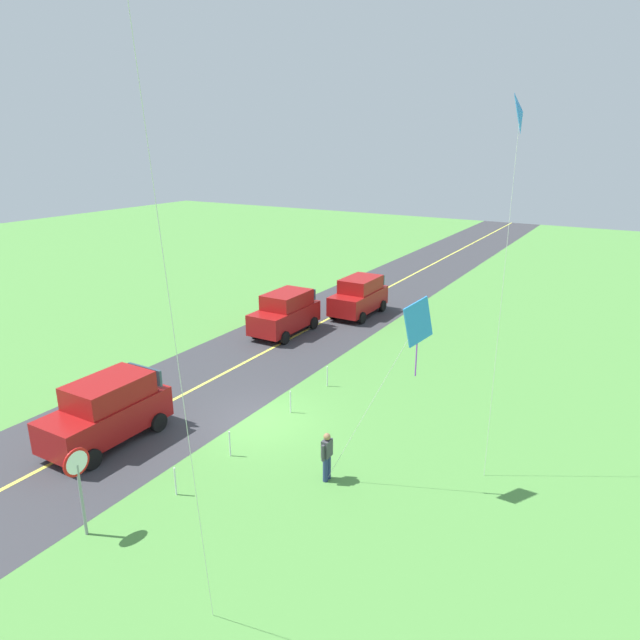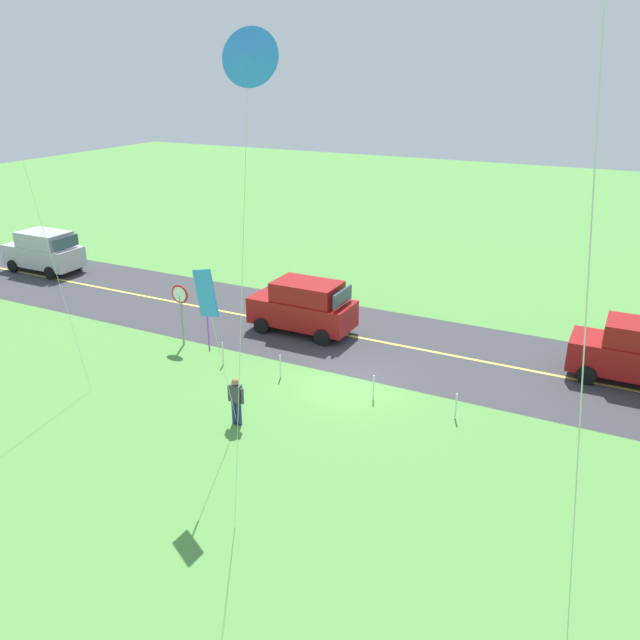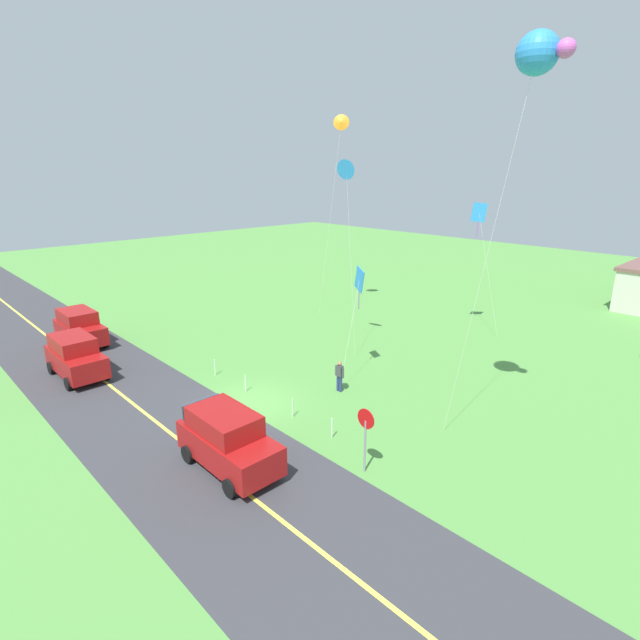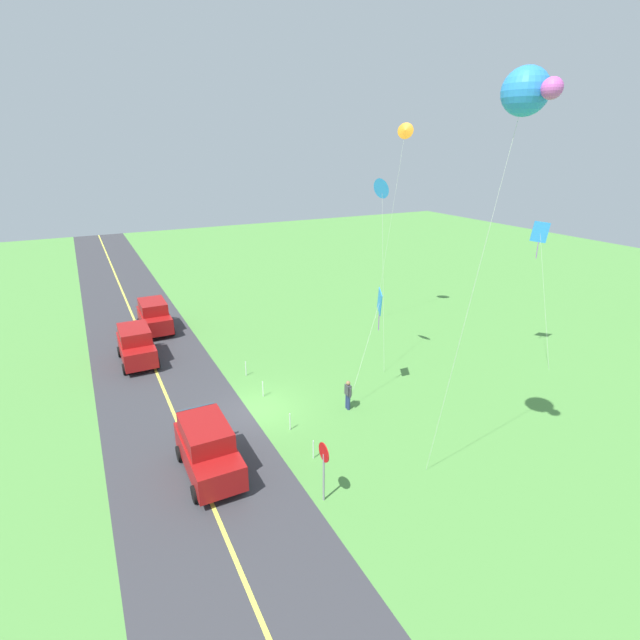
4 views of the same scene
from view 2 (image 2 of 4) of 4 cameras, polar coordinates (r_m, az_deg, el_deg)
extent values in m
cube|color=#549342|center=(23.11, 2.61, -5.75)|extent=(120.00, 120.00, 0.10)
cube|color=#38383D|center=(26.44, 6.21, -2.09)|extent=(120.00, 7.00, 0.00)
cube|color=#E5E04C|center=(26.44, 6.21, -2.08)|extent=(120.00, 0.16, 0.00)
cube|color=maroon|center=(27.21, -1.60, 0.74)|extent=(4.40, 1.90, 1.10)
cube|color=maroon|center=(26.77, -1.15, 2.56)|extent=(2.73, 1.75, 0.80)
cube|color=#334756|center=(27.27, -3.16, 2.89)|extent=(0.10, 1.62, 0.64)
cube|color=#334756|center=(26.09, 2.00, 2.04)|extent=(0.10, 1.62, 0.60)
cylinder|color=black|center=(27.32, -5.17, -0.49)|extent=(0.68, 0.22, 0.68)
cylinder|color=black|center=(28.83, -3.19, 0.77)|extent=(0.68, 0.22, 0.68)
cylinder|color=black|center=(26.01, 0.19, -1.56)|extent=(0.68, 0.22, 0.68)
cylinder|color=black|center=(27.60, 1.97, -0.18)|extent=(0.68, 0.22, 0.68)
cube|color=maroon|center=(25.43, 26.11, -3.10)|extent=(4.40, 1.90, 1.10)
cube|color=#334756|center=(25.08, 24.57, -0.80)|extent=(0.10, 1.62, 0.64)
cylinder|color=black|center=(24.78, 22.54, -4.53)|extent=(0.68, 0.22, 0.68)
cylinder|color=black|center=(26.52, 22.95, -2.89)|extent=(0.68, 0.22, 0.68)
cube|color=#B7B7BC|center=(38.65, -23.27, 5.29)|extent=(4.40, 1.90, 1.10)
cube|color=#B7B7BC|center=(38.23, -23.23, 6.61)|extent=(2.73, 1.75, 0.80)
cube|color=#334756|center=(39.06, -24.28, 6.74)|extent=(0.10, 1.62, 0.64)
cube|color=#334756|center=(37.03, -21.58, 6.41)|extent=(0.10, 1.62, 0.60)
cylinder|color=black|center=(39.31, -25.55, 4.34)|extent=(0.68, 0.22, 0.68)
cylinder|color=black|center=(40.44, -23.48, 5.10)|extent=(0.68, 0.22, 0.68)
cylinder|color=black|center=(37.14, -22.79, 3.86)|extent=(0.68, 0.22, 0.68)
cylinder|color=black|center=(38.33, -20.69, 4.67)|extent=(0.68, 0.22, 0.68)
cylinder|color=gray|center=(26.38, -12.13, -0.06)|extent=(0.08, 0.08, 2.10)
cylinder|color=red|center=(26.00, -12.32, 2.25)|extent=(0.76, 0.04, 0.76)
cylinder|color=white|center=(25.98, -12.35, 2.23)|extent=(0.62, 0.01, 0.62)
cylinder|color=navy|center=(20.54, -7.18, -8.19)|extent=(0.16, 0.16, 0.82)
cylinder|color=navy|center=(20.63, -7.60, -8.07)|extent=(0.16, 0.16, 0.82)
cube|color=#3F3F47|center=(20.25, -7.48, -6.43)|extent=(0.36, 0.22, 0.56)
cylinder|color=#3F3F47|center=(20.15, -6.91, -6.71)|extent=(0.10, 0.10, 0.52)
cylinder|color=#3F3F47|center=(20.40, -8.04, -6.40)|extent=(0.10, 0.10, 0.52)
sphere|color=#9E704C|center=(20.07, -7.54, -5.45)|extent=(0.22, 0.22, 0.22)
cylinder|color=silver|center=(18.48, -8.56, -4.06)|extent=(0.93, 2.36, 5.25)
cube|color=#2D8CE5|center=(16.38, -10.10, 2.36)|extent=(1.09, 0.51, 1.39)
cylinder|color=purple|center=(16.69, -9.90, -0.56)|extent=(0.04, 0.04, 1.40)
cylinder|color=silver|center=(13.85, -7.04, -0.57)|extent=(0.81, 0.20, 10.71)
cone|color=#2D8CE5|center=(12.71, -6.34, 22.23)|extent=(1.17, 0.65, 1.10)
cylinder|color=silver|center=(22.19, -24.34, 10.94)|extent=(1.80, 0.86, 14.34)
cylinder|color=silver|center=(6.36, 21.67, -14.66)|extent=(1.18, 1.01, 13.84)
cylinder|color=silver|center=(21.14, 11.95, -7.48)|extent=(0.05, 0.05, 0.90)
cylinder|color=silver|center=(21.89, 4.77, -5.98)|extent=(0.05, 0.05, 0.90)
cylinder|color=silver|center=(23.34, -3.54, -4.12)|extent=(0.05, 0.05, 0.90)
cylinder|color=silver|center=(24.60, -8.59, -2.94)|extent=(0.05, 0.05, 0.90)
camera|label=1|loc=(24.57, -47.84, 13.47)|focal=31.68mm
camera|label=3|loc=(40.30, -14.18, 21.11)|focal=27.39mm
camera|label=4|loc=(38.75, -23.30, 23.29)|focal=26.59mm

